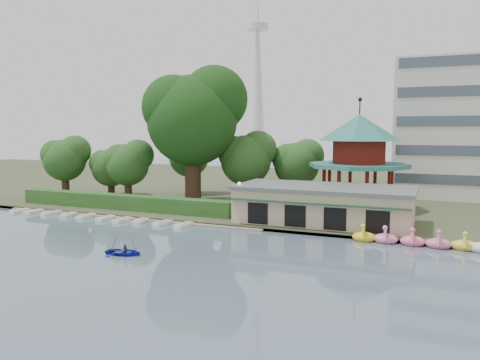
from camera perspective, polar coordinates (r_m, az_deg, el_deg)
The scene contains 14 objects.
ground_plane at distance 35.39m, azimuth -14.66°, elevation -10.88°, with size 220.00×220.00×0.00m, color slate.
shore at distance 82.08m, azimuth 7.90°, elevation -0.91°, with size 220.00×70.00×0.40m, color #424930.
embankment at distance 49.75m, azimuth -2.45°, elevation -5.55°, with size 220.00×0.60×0.30m, color gray.
dock at distance 55.75m, azimuth -13.76°, elevation -4.47°, with size 34.00×1.60×0.24m, color gray.
boathouse at distance 50.54m, azimuth 10.17°, elevation -2.90°, with size 18.60×9.39×3.90m.
pavilion at distance 59.48m, azimuth 14.26°, elevation 3.32°, with size 12.40×12.40×13.50m.
broadcast_tower at distance 179.76m, azimuth 2.14°, elevation 13.77°, with size 8.00×8.00×96.00m.
hedge at distance 59.94m, azimuth -14.23°, elevation -2.60°, with size 30.00×2.00×1.80m, color #2B5823.
lamp_post at distance 50.13m, azimuth -0.09°, elevation -1.75°, with size 0.36×0.36×4.28m.
big_tree at distance 62.45m, azimuth -5.63°, elevation 8.06°, with size 13.09×12.20×18.31m.
small_trees at distance 67.46m, azimuth -7.30°, elevation 2.55°, with size 39.84×16.17×9.71m.
swan_boats at distance 44.65m, azimuth 26.94°, elevation -7.26°, with size 21.54×2.12×1.92m.
moored_rowboats at distance 56.66m, azimuth -17.30°, elevation -4.34°, with size 24.58×2.77×0.36m.
rowboat_with_passengers at distance 40.01m, azimuth -13.99°, elevation -8.19°, with size 4.70×3.61×2.01m.
Camera 1 is at (20.74, -26.77, 10.27)m, focal length 35.00 mm.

